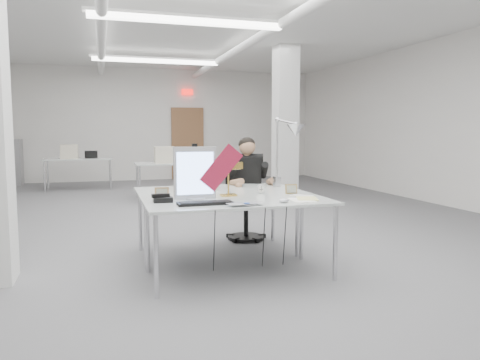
{
  "coord_description": "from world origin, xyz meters",
  "views": [
    {
      "loc": [
        -1.26,
        -6.78,
        1.42
      ],
      "look_at": [
        0.16,
        -2.0,
        0.9
      ],
      "focal_mm": 35.0,
      "sensor_mm": 36.0,
      "label": 1
    }
  ],
  "objects_px": {
    "beige_monitor": "(199,175)",
    "desk_phone": "(163,200)",
    "office_chair": "(246,198)",
    "architect_lamp": "(285,148)",
    "seated_person": "(247,172)",
    "laptop": "(247,205)",
    "desk_main": "(239,201)",
    "bankers_lamp": "(228,180)",
    "monitor": "(195,173)"
  },
  "relations": [
    {
      "from": "bankers_lamp",
      "to": "architect_lamp",
      "type": "height_order",
      "value": "architect_lamp"
    },
    {
      "from": "desk_main",
      "to": "office_chair",
      "type": "xyz_separation_m",
      "value": [
        0.53,
        1.47,
        -0.19
      ]
    },
    {
      "from": "seated_person",
      "to": "bankers_lamp",
      "type": "relative_size",
      "value": 2.5
    },
    {
      "from": "desk_main",
      "to": "architect_lamp",
      "type": "xyz_separation_m",
      "value": [
        0.76,
        0.69,
        0.48
      ]
    },
    {
      "from": "desk_main",
      "to": "beige_monitor",
      "type": "height_order",
      "value": "beige_monitor"
    },
    {
      "from": "desk_phone",
      "to": "architect_lamp",
      "type": "bearing_deg",
      "value": 23.63
    },
    {
      "from": "office_chair",
      "to": "architect_lamp",
      "type": "height_order",
      "value": "architect_lamp"
    },
    {
      "from": "beige_monitor",
      "to": "bankers_lamp",
      "type": "bearing_deg",
      "value": -80.73
    },
    {
      "from": "desk_main",
      "to": "architect_lamp",
      "type": "height_order",
      "value": "architect_lamp"
    },
    {
      "from": "bankers_lamp",
      "to": "seated_person",
      "type": "bearing_deg",
      "value": 40.3
    },
    {
      "from": "desk_main",
      "to": "architect_lamp",
      "type": "bearing_deg",
      "value": 42.41
    },
    {
      "from": "desk_main",
      "to": "monitor",
      "type": "relative_size",
      "value": 3.5
    },
    {
      "from": "desk_main",
      "to": "laptop",
      "type": "bearing_deg",
      "value": -95.52
    },
    {
      "from": "laptop",
      "to": "beige_monitor",
      "type": "relative_size",
      "value": 0.91
    },
    {
      "from": "laptop",
      "to": "architect_lamp",
      "type": "relative_size",
      "value": 0.34
    },
    {
      "from": "office_chair",
      "to": "architect_lamp",
      "type": "xyz_separation_m",
      "value": [
        0.22,
        -0.78,
        0.67
      ]
    },
    {
      "from": "laptop",
      "to": "beige_monitor",
      "type": "distance_m",
      "value": 1.34
    },
    {
      "from": "seated_person",
      "to": "bankers_lamp",
      "type": "distance_m",
      "value": 1.23
    },
    {
      "from": "bankers_lamp",
      "to": "beige_monitor",
      "type": "bearing_deg",
      "value": 82.62
    },
    {
      "from": "beige_monitor",
      "to": "architect_lamp",
      "type": "distance_m",
      "value": 1.03
    },
    {
      "from": "desk_main",
      "to": "bankers_lamp",
      "type": "bearing_deg",
      "value": 92.87
    },
    {
      "from": "seated_person",
      "to": "architect_lamp",
      "type": "height_order",
      "value": "architect_lamp"
    },
    {
      "from": "architect_lamp",
      "to": "beige_monitor",
      "type": "bearing_deg",
      "value": 153.1
    },
    {
      "from": "desk_main",
      "to": "beige_monitor",
      "type": "relative_size",
      "value": 5.18
    },
    {
      "from": "bankers_lamp",
      "to": "architect_lamp",
      "type": "xyz_separation_m",
      "value": [
        0.77,
        0.37,
        0.3
      ]
    },
    {
      "from": "desk_phone",
      "to": "architect_lamp",
      "type": "height_order",
      "value": "architect_lamp"
    },
    {
      "from": "monitor",
      "to": "laptop",
      "type": "xyz_separation_m",
      "value": [
        0.35,
        -0.57,
        -0.24
      ]
    },
    {
      "from": "beige_monitor",
      "to": "architect_lamp",
      "type": "xyz_separation_m",
      "value": [
        0.95,
        -0.25,
        0.3
      ]
    },
    {
      "from": "desk_phone",
      "to": "monitor",
      "type": "bearing_deg",
      "value": 16.99
    },
    {
      "from": "seated_person",
      "to": "laptop",
      "type": "relative_size",
      "value": 2.58
    },
    {
      "from": "seated_person",
      "to": "monitor",
      "type": "bearing_deg",
      "value": -107.85
    },
    {
      "from": "beige_monitor",
      "to": "desk_phone",
      "type": "bearing_deg",
      "value": -128.18
    },
    {
      "from": "bankers_lamp",
      "to": "beige_monitor",
      "type": "height_order",
      "value": "beige_monitor"
    },
    {
      "from": "seated_person",
      "to": "laptop",
      "type": "height_order",
      "value": "seated_person"
    },
    {
      "from": "desk_main",
      "to": "architect_lamp",
      "type": "relative_size",
      "value": 1.92
    },
    {
      "from": "seated_person",
      "to": "desk_phone",
      "type": "height_order",
      "value": "seated_person"
    },
    {
      "from": "laptop",
      "to": "architect_lamp",
      "type": "xyz_separation_m",
      "value": [
        0.79,
        1.07,
        0.46
      ]
    },
    {
      "from": "desk_main",
      "to": "office_chair",
      "type": "bearing_deg",
      "value": 70.11
    },
    {
      "from": "desk_main",
      "to": "laptop",
      "type": "height_order",
      "value": "laptop"
    },
    {
      "from": "monitor",
      "to": "bankers_lamp",
      "type": "distance_m",
      "value": 0.41
    },
    {
      "from": "desk_main",
      "to": "bankers_lamp",
      "type": "relative_size",
      "value": 5.5
    },
    {
      "from": "monitor",
      "to": "laptop",
      "type": "distance_m",
      "value": 0.71
    },
    {
      "from": "bankers_lamp",
      "to": "monitor",
      "type": "bearing_deg",
      "value": 176.46
    },
    {
      "from": "desk_phone",
      "to": "architect_lamp",
      "type": "xyz_separation_m",
      "value": [
        1.47,
        0.6,
        0.45
      ]
    },
    {
      "from": "beige_monitor",
      "to": "architect_lamp",
      "type": "bearing_deg",
      "value": -21.63
    },
    {
      "from": "laptop",
      "to": "architect_lamp",
      "type": "bearing_deg",
      "value": 45.88
    },
    {
      "from": "bankers_lamp",
      "to": "desk_phone",
      "type": "height_order",
      "value": "bankers_lamp"
    },
    {
      "from": "seated_person",
      "to": "monitor",
      "type": "height_order",
      "value": "seated_person"
    },
    {
      "from": "monitor",
      "to": "seated_person",
      "type": "bearing_deg",
      "value": 52.17
    },
    {
      "from": "office_chair",
      "to": "seated_person",
      "type": "bearing_deg",
      "value": -71.15
    }
  ]
}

